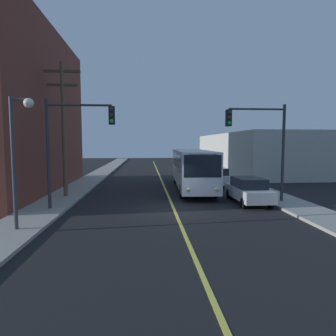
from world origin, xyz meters
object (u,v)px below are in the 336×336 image
Objects in this scene: utility_pole_near at (64,123)px; traffic_signal_left_corner at (76,133)px; parked_car_silver at (248,190)px; parked_car_white at (216,176)px; traffic_signal_right_corner at (260,135)px; city_bus at (192,167)px; street_lamp_left at (18,144)px; fire_hydrant at (254,184)px.

traffic_signal_left_corner is (1.72, -3.87, -0.84)m from utility_pole_near.
parked_car_silver is 0.49× the size of utility_pole_near.
traffic_signal_right_corner is at bearing -84.34° from parked_car_white.
city_bus is 2.23× the size of street_lamp_left.
parked_car_white is 13.45m from utility_pole_near.
city_bus is 2.78× the size of parked_car_silver.
traffic_signal_right_corner is at bearing -62.53° from city_bus.
fire_hydrant is (2.20, -3.26, -0.26)m from parked_car_white.
traffic_signal_left_corner is (-10.06, -8.74, 3.46)m from parked_car_white.
traffic_signal_left_corner is at bearing -173.47° from parked_car_silver.
traffic_signal_left_corner is 10.87m from traffic_signal_right_corner.
parked_car_white is at bearing 91.45° from parked_car_silver.
parked_car_silver is 13.06m from street_lamp_left.
traffic_signal_left_corner reaches higher than city_bus.
traffic_signal_right_corner reaches higher than fire_hydrant.
city_bus is 2.04× the size of traffic_signal_left_corner.
street_lamp_left is at bearing -156.33° from parked_car_silver.
city_bus is 6.65m from parked_car_silver.
parked_car_white is 13.76m from traffic_signal_left_corner.
street_lamp_left is (-11.47, -12.68, 2.90)m from parked_car_white.
traffic_signal_right_corner is 13.22m from street_lamp_left.
fire_hydrant is at bearing 34.54° from street_lamp_left.
parked_car_white is at bearing 124.05° from fire_hydrant.
parked_car_silver and parked_car_white have the same top height.
parked_car_silver is 3.51m from traffic_signal_right_corner.
street_lamp_left reaches higher than parked_car_white.
street_lamp_left is (0.31, -7.81, -1.40)m from utility_pole_near.
city_bus reaches higher than parked_car_silver.
utility_pole_near is at bearing -160.38° from city_bus.
parked_car_silver is 0.73× the size of traffic_signal_left_corner.
traffic_signal_left_corner is (-10.25, -1.17, 3.46)m from parked_car_silver.
traffic_signal_right_corner is at bearing -107.90° from fire_hydrant.
street_lamp_left is 16.90m from fire_hydrant.
city_bus is at bearing 117.47° from traffic_signal_right_corner.
city_bus reaches higher than parked_car_white.
city_bus is at bearing 19.62° from utility_pole_near.
traffic_signal_left_corner is at bearing 70.23° from street_lamp_left.
utility_pole_near is at bearing -173.46° from fire_hydrant.
traffic_signal_left_corner is 1.00× the size of traffic_signal_right_corner.
fire_hydrant is (1.44, 4.46, -3.72)m from traffic_signal_right_corner.
city_bus is 7.39m from traffic_signal_right_corner.
utility_pole_near reaches higher than traffic_signal_right_corner.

